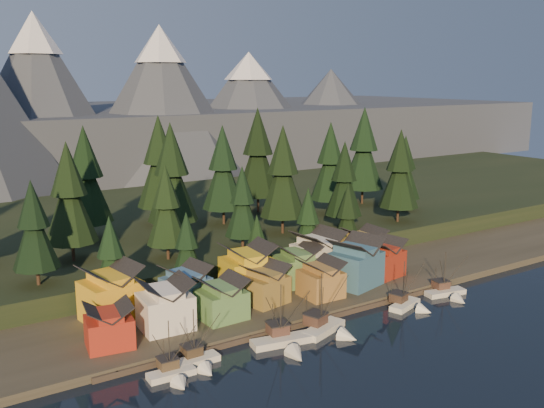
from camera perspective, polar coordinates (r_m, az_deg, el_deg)
ground at (r=105.10m, az=8.03°, el=-14.00°), size 500.00×500.00×0.00m
shore_strip at (r=135.04m, az=-3.23°, el=-7.56°), size 400.00×50.00×1.50m
hillside at (r=177.79m, az=-11.29°, el=-2.22°), size 420.00×100.00×6.00m
dock at (r=116.65m, az=2.63°, el=-10.91°), size 80.00×4.00×1.00m
mountain_ridge at (r=290.96m, az=-21.46°, el=7.23°), size 560.00×190.00×90.00m
boat_0 at (r=97.40m, az=-9.31°, el=-14.88°), size 7.71×8.35×10.19m
boat_1 at (r=100.83m, az=-6.97°, el=-13.84°), size 8.01×8.73×10.32m
boat_2 at (r=106.41m, az=1.26°, el=-12.26°), size 11.73×12.44×11.95m
boat_3 at (r=111.80m, az=5.37°, el=-10.93°), size 10.46×11.05×12.31m
boat_5 at (r=125.79m, az=12.80°, el=-8.66°), size 8.68×9.25×10.70m
boat_6 at (r=134.51m, az=16.30°, el=-7.56°), size 9.53×10.07×10.49m
house_front_0 at (r=105.92m, az=-15.10°, el=-10.89°), size 8.42×8.08×7.45m
house_front_1 at (r=110.63m, az=-10.02°, el=-9.17°), size 9.25×8.92×9.07m
house_front_2 at (r=114.01m, az=-4.77°, el=-8.72°), size 8.27×8.33×7.85m
house_front_3 at (r=120.94m, az=-0.61°, el=-7.43°), size 9.05×8.76×7.90m
house_front_4 at (r=124.88m, az=4.62°, el=-6.89°), size 7.71×8.29×7.70m
house_front_5 at (r=131.71m, az=7.90°, el=-5.30°), size 11.97×11.32×10.47m
house_front_6 at (r=139.10m, az=10.31°, el=-4.88°), size 9.81×9.43×8.54m
house_back_0 at (r=116.20m, az=-14.95°, el=-7.95°), size 10.97×10.64×10.53m
house_back_1 at (r=118.74m, az=-8.11°, el=-7.68°), size 9.02×9.10×8.83m
house_back_2 at (r=126.40m, az=-2.33°, el=-5.96°), size 10.43×9.70×10.37m
house_back_3 at (r=131.43m, az=2.43°, el=-5.59°), size 9.91×9.10×8.98m
house_back_4 at (r=136.24m, az=4.35°, el=-4.61°), size 10.60×10.25×10.55m
house_back_5 at (r=144.63m, az=8.65°, el=-4.01°), size 8.54×8.64×9.28m
tree_hill_2 at (r=124.18m, az=-21.48°, el=-2.13°), size 8.92×8.92×20.79m
tree_hill_3 at (r=137.13m, az=-18.54°, el=0.67°), size 11.35×11.35×26.44m
tree_hill_4 at (r=153.26m, az=-17.11°, el=2.31°), size 12.20×12.20×28.41m
tree_hill_5 at (r=133.98m, az=-9.91°, el=-0.38°), size 9.12×9.12×21.24m
tree_hill_6 at (r=149.84m, az=-9.43°, el=2.60°), size 12.47×12.47×29.06m
tree_hill_7 at (r=140.27m, az=-2.81°, el=-0.01°), size 8.46×8.46×19.71m
tree_hill_8 at (r=164.00m, az=-4.63°, el=3.16°), size 11.68×11.68×27.20m
tree_hill_9 at (r=153.65m, az=1.02°, el=2.76°), size 12.00×12.00×27.95m
tree_hill_10 at (r=178.50m, az=-1.34°, el=4.59°), size 13.31×13.31×31.00m
tree_hill_11 at (r=159.61m, az=6.80°, el=2.12°), size 10.04×10.04×23.38m
tree_hill_12 at (r=176.54m, az=5.50°, el=3.75°), size 11.63×11.63×27.10m
tree_hill_13 at (r=169.95m, az=11.92°, el=3.00°), size 11.09×11.09×25.82m
tree_hill_14 at (r=192.34m, az=8.61°, el=4.92°), size 13.13×13.13×30.59m
tree_hill_15 at (r=166.81m, az=-10.53°, el=3.64°), size 12.77×12.77×29.76m
tree_hill_17 at (r=185.60m, az=12.37°, el=3.17°), size 9.73×9.73×22.67m
tree_shore_0 at (r=121.02m, az=-14.91°, el=-4.92°), size 7.86×7.86×18.32m
tree_shore_1 at (r=126.73m, az=-8.01°, el=-4.16°), size 7.37×7.37×17.18m
tree_shore_2 at (r=134.86m, az=-1.43°, el=-3.71°), size 6.21×6.21×14.46m
tree_shore_3 at (r=141.78m, az=3.39°, el=-1.88°), size 8.23×8.23×19.16m
tree_shore_4 at (r=149.09m, az=7.11°, el=-1.34°), size 8.06×8.06×18.78m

